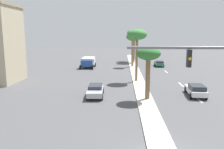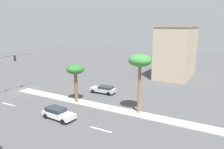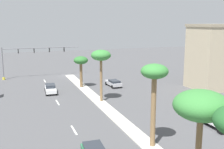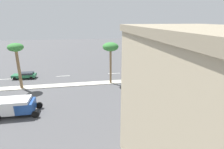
{
  "view_description": "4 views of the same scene",
  "coord_description": "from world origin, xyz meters",
  "px_view_note": "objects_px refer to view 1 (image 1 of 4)",
  "views": [
    {
      "loc": [
        -2.47,
        -12.11,
        7.05
      ],
      "look_at": [
        -3.89,
        18.46,
        1.65
      ],
      "focal_mm": 36.58,
      "sensor_mm": 36.0,
      "label": 1
    },
    {
      "loc": [
        24.38,
        32.0,
        11.16
      ],
      "look_at": [
        -3.57,
        16.09,
        3.96
      ],
      "focal_mm": 34.74,
      "sensor_mm": 36.0,
      "label": 2
    },
    {
      "loc": [
        11.76,
        59.21,
        11.72
      ],
      "look_at": [
        -2.5,
        20.81,
        3.82
      ],
      "focal_mm": 43.42,
      "sensor_mm": 36.0,
      "label": 3
    },
    {
      "loc": [
        -32.28,
        27.5,
        11.85
      ],
      "look_at": [
        -0.79,
        21.72,
        1.87
      ],
      "focal_mm": 28.72,
      "sensor_mm": 36.0,
      "label": 4
    }
  ],
  "objects_px": {
    "box_truck": "(88,62)",
    "palm_tree_far": "(137,36)",
    "sedan_white_far": "(196,90)",
    "palm_tree_mid": "(132,38)",
    "palm_tree_inboard": "(134,38)",
    "palm_tree_rear": "(133,36)",
    "palm_tree_front": "(148,56)",
    "sedan_green_inboard": "(159,63)",
    "sedan_silver_center": "(95,90)"
  },
  "relations": [
    {
      "from": "palm_tree_rear",
      "to": "sedan_silver_center",
      "type": "xyz_separation_m",
      "value": [
        -5.29,
        -24.57,
        -6.08
      ]
    },
    {
      "from": "palm_tree_far",
      "to": "palm_tree_mid",
      "type": "distance_m",
      "value": 26.6
    },
    {
      "from": "sedan_white_far",
      "to": "sedan_green_inboard",
      "type": "xyz_separation_m",
      "value": [
        -0.34,
        24.96,
        -0.03
      ]
    },
    {
      "from": "palm_tree_far",
      "to": "sedan_green_inboard",
      "type": "height_order",
      "value": "palm_tree_far"
    },
    {
      "from": "palm_tree_rear",
      "to": "box_truck",
      "type": "xyz_separation_m",
      "value": [
        -9.5,
        -2.02,
        -5.55
      ]
    },
    {
      "from": "palm_tree_front",
      "to": "box_truck",
      "type": "bearing_deg",
      "value": 112.96
    },
    {
      "from": "palm_tree_front",
      "to": "sedan_white_far",
      "type": "xyz_separation_m",
      "value": [
        5.78,
        1.79,
        -4.03
      ]
    },
    {
      "from": "sedan_white_far",
      "to": "box_truck",
      "type": "xyz_separation_m",
      "value": [
        -15.83,
        21.93,
        0.49
      ]
    },
    {
      "from": "palm_tree_inboard",
      "to": "palm_tree_front",
      "type": "bearing_deg",
      "value": -90.19
    },
    {
      "from": "palm_tree_front",
      "to": "box_truck",
      "type": "xyz_separation_m",
      "value": [
        -10.05,
        23.72,
        -3.54
      ]
    },
    {
      "from": "palm_tree_front",
      "to": "sedan_white_far",
      "type": "bearing_deg",
      "value": 17.21
    },
    {
      "from": "palm_tree_front",
      "to": "palm_tree_rear",
      "type": "relative_size",
      "value": 0.71
    },
    {
      "from": "palm_tree_front",
      "to": "sedan_green_inboard",
      "type": "bearing_deg",
      "value": 78.5
    },
    {
      "from": "palm_tree_far",
      "to": "palm_tree_mid",
      "type": "bearing_deg",
      "value": 89.04
    },
    {
      "from": "palm_tree_far",
      "to": "palm_tree_inboard",
      "type": "distance_m",
      "value": 23.42
    },
    {
      "from": "palm_tree_far",
      "to": "palm_tree_rear",
      "type": "relative_size",
      "value": 0.97
    },
    {
      "from": "palm_tree_rear",
      "to": "sedan_white_far",
      "type": "relative_size",
      "value": 1.82
    },
    {
      "from": "palm_tree_rear",
      "to": "box_truck",
      "type": "distance_m",
      "value": 11.19
    },
    {
      "from": "palm_tree_front",
      "to": "sedan_green_inboard",
      "type": "distance_m",
      "value": 27.6
    },
    {
      "from": "palm_tree_far",
      "to": "box_truck",
      "type": "bearing_deg",
      "value": 124.02
    },
    {
      "from": "palm_tree_mid",
      "to": "box_truck",
      "type": "height_order",
      "value": "palm_tree_mid"
    },
    {
      "from": "palm_tree_front",
      "to": "sedan_green_inboard",
      "type": "xyz_separation_m",
      "value": [
        5.44,
        26.75,
        -4.06
      ]
    },
    {
      "from": "palm_tree_far",
      "to": "palm_tree_mid",
      "type": "height_order",
      "value": "palm_tree_far"
    },
    {
      "from": "palm_tree_rear",
      "to": "palm_tree_inboard",
      "type": "distance_m",
      "value": 7.48
    },
    {
      "from": "palm_tree_rear",
      "to": "palm_tree_inboard",
      "type": "bearing_deg",
      "value": 84.97
    },
    {
      "from": "palm_tree_inboard",
      "to": "box_truck",
      "type": "relative_size",
      "value": 1.29
    },
    {
      "from": "palm_tree_rear",
      "to": "palm_tree_mid",
      "type": "height_order",
      "value": "palm_tree_rear"
    },
    {
      "from": "palm_tree_far",
      "to": "sedan_silver_center",
      "type": "xyz_separation_m",
      "value": [
        -5.2,
        -8.6,
        -6.09
      ]
    },
    {
      "from": "palm_tree_mid",
      "to": "sedan_silver_center",
      "type": "xyz_separation_m",
      "value": [
        -5.65,
        -35.2,
        -5.47
      ]
    },
    {
      "from": "palm_tree_far",
      "to": "sedan_green_inboard",
      "type": "distance_m",
      "value": 19.04
    },
    {
      "from": "palm_tree_inboard",
      "to": "sedan_silver_center",
      "type": "distance_m",
      "value": 33.03
    },
    {
      "from": "sedan_white_far",
      "to": "palm_tree_inboard",
      "type": "bearing_deg",
      "value": 100.24
    },
    {
      "from": "palm_tree_inboard",
      "to": "sedan_green_inboard",
      "type": "xyz_separation_m",
      "value": [
        5.34,
        -6.42,
        -5.56
      ]
    },
    {
      "from": "palm_tree_inboard",
      "to": "sedan_white_far",
      "type": "xyz_separation_m",
      "value": [
        5.67,
        -31.38,
        -5.53
      ]
    },
    {
      "from": "palm_tree_inboard",
      "to": "sedan_white_far",
      "type": "distance_m",
      "value": 32.37
    },
    {
      "from": "palm_tree_rear",
      "to": "palm_tree_mid",
      "type": "relative_size",
      "value": 1.11
    },
    {
      "from": "box_truck",
      "to": "palm_tree_far",
      "type": "bearing_deg",
      "value": -55.98
    },
    {
      "from": "palm_tree_inboard",
      "to": "sedan_white_far",
      "type": "relative_size",
      "value": 1.67
    },
    {
      "from": "palm_tree_rear",
      "to": "sedan_green_inboard",
      "type": "height_order",
      "value": "palm_tree_rear"
    },
    {
      "from": "sedan_silver_center",
      "to": "box_truck",
      "type": "distance_m",
      "value": 22.95
    },
    {
      "from": "palm_tree_front",
      "to": "sedan_silver_center",
      "type": "distance_m",
      "value": 7.21
    },
    {
      "from": "sedan_white_far",
      "to": "box_truck",
      "type": "height_order",
      "value": "box_truck"
    },
    {
      "from": "palm_tree_mid",
      "to": "palm_tree_inboard",
      "type": "distance_m",
      "value": 3.2
    },
    {
      "from": "palm_tree_far",
      "to": "palm_tree_mid",
      "type": "xyz_separation_m",
      "value": [
        0.45,
        26.59,
        -0.62
      ]
    },
    {
      "from": "palm_tree_inboard",
      "to": "sedan_silver_center",
      "type": "xyz_separation_m",
      "value": [
        -5.94,
        -32.01,
        -5.57
      ]
    },
    {
      "from": "palm_tree_front",
      "to": "sedan_silver_center",
      "type": "bearing_deg",
      "value": 168.71
    },
    {
      "from": "palm_tree_far",
      "to": "palm_tree_mid",
      "type": "relative_size",
      "value": 1.08
    },
    {
      "from": "sedan_white_far",
      "to": "palm_tree_far",
      "type": "bearing_deg",
      "value": 128.8
    },
    {
      "from": "sedan_green_inboard",
      "to": "sedan_white_far",
      "type": "bearing_deg",
      "value": -89.23
    },
    {
      "from": "palm_tree_inboard",
      "to": "palm_tree_far",
      "type": "bearing_deg",
      "value": -91.81
    }
  ]
}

